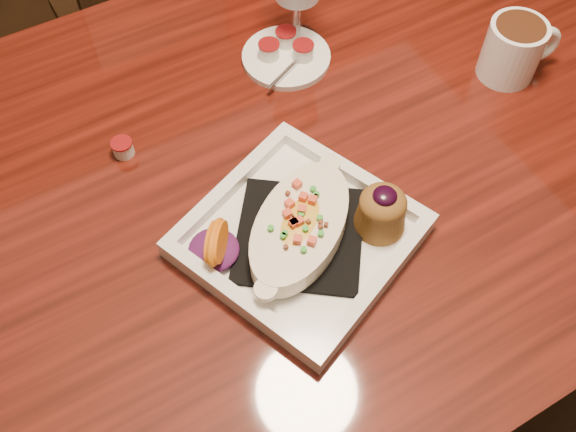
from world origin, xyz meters
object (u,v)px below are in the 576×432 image
coffee_mug (515,48)px  saucer (286,55)px  chair_far (172,22)px  plate (308,230)px  table (323,181)px

coffee_mug → saucer: size_ratio=0.87×
chair_far → plate: (-0.11, -0.76, 0.27)m
coffee_mug → saucer: coffee_mug is taller
table → saucer: size_ratio=10.73×
plate → saucer: 0.33m
plate → saucer: bearing=43.1°
table → plate: size_ratio=4.52×
table → coffee_mug: (0.32, -0.02, 0.15)m
chair_far → coffee_mug: size_ratio=7.64×
chair_far → coffee_mug: (0.32, -0.65, 0.29)m
plate → saucer: (0.14, 0.30, -0.02)m
coffee_mug → saucer: (-0.28, 0.19, -0.04)m
table → coffee_mug: bearing=-3.6°
coffee_mug → table: bearing=-169.2°
chair_far → plate: size_ratio=2.80×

